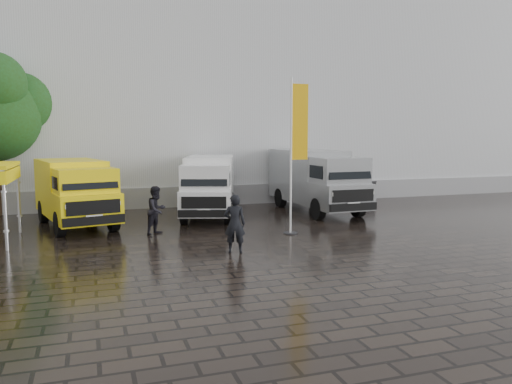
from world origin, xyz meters
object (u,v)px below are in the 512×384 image
van_white (209,187)px  van_silver (316,181)px  van_yellow (75,194)px  flagpole (296,146)px  person_front (235,224)px  wheelie_bin (368,191)px  person_tent (157,210)px

van_white → van_silver: size_ratio=0.91×
van_yellow → flagpole: flagpole is taller
person_front → wheelie_bin: bearing=-118.3°
flagpole → person_front: (-2.87, -2.17, -2.22)m
person_front → van_silver: bearing=-112.1°
van_silver → flagpole: (-2.93, -4.49, 1.70)m
van_white → person_front: bearing=-79.8°
van_white → person_tent: van_white is taller
van_white → person_tent: 4.20m
flagpole → person_tent: flagpole is taller
van_white → person_front: 6.88m
flagpole → wheelie_bin: flagpole is taller
van_silver → person_tent: 8.24m
wheelie_bin → flagpole: bearing=-136.4°
flagpole → person_tent: bearing=163.1°
van_yellow → person_front: size_ratio=3.12×
van_silver → wheelie_bin: (4.42, 2.78, -0.89)m
person_tent → wheelie_bin: bearing=-17.1°
van_yellow → wheelie_bin: size_ratio=5.31×
van_yellow → wheelie_bin: van_yellow is taller
van_yellow → person_tent: bearing=-55.9°
van_yellow → van_white: 5.45m
van_white → person_front: van_white is taller
flagpole → wheelie_bin: bearing=44.7°
person_front → van_yellow: bearing=-34.2°
wheelie_bin → person_tent: (-12.06, -5.84, 0.34)m
van_white → wheelie_bin: size_ratio=5.73×
van_white → van_yellow: bearing=-155.7°
van_white → wheelie_bin: van_white is taller
person_tent → person_front: bearing=-105.8°
wheelie_bin → person_front: bearing=-138.3°
van_yellow → van_white: (5.40, 0.70, 0.02)m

